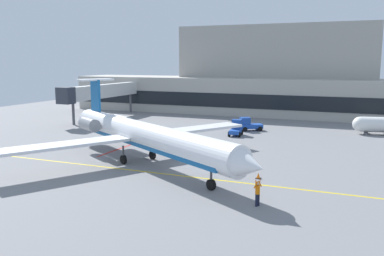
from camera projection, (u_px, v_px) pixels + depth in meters
The scene contains 11 objects.
ground at pixel (173, 172), 39.51m from camera, with size 120.00×120.00×0.11m.
terminal_building at pixel (255, 81), 82.20m from camera, with size 71.54×12.16×17.25m.
jet_bridge_west at pixel (100, 92), 74.72m from camera, with size 2.40×22.32×6.26m.
regional_jet at pixel (142, 135), 42.44m from camera, with size 29.90×25.44×8.24m.
baggage_tug at pixel (108, 121), 66.20m from camera, with size 3.48×2.09×1.87m.
pushback_tractor at pixel (236, 129), 58.64m from camera, with size 1.98×2.96×2.18m.
belt_loader at pixel (249, 125), 62.54m from camera, with size 3.68×3.21×2.02m.
fuel_tank at pixel (377, 125), 59.15m from camera, with size 6.49×2.95×2.53m.
marshaller at pixel (258, 193), 30.04m from camera, with size 0.49×0.76×2.00m.
safety_cone_alpha at pixel (238, 149), 48.71m from camera, with size 0.47×0.47×0.55m.
safety_cone_bravo at pixel (258, 176), 37.20m from camera, with size 0.47×0.47×0.55m.
Camera 1 is at (16.37, -34.70, 10.46)m, focal length 38.92 mm.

